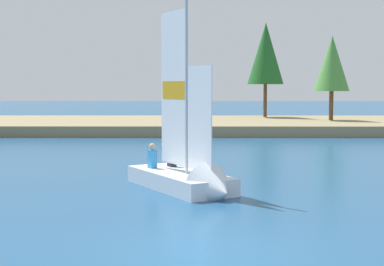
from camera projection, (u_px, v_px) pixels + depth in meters
name	position (u px, v px, depth m)	size (l,w,h in m)	color
ground_plane	(207.00, 255.00, 10.49)	(200.00, 200.00, 0.00)	navy
shore_bank	(198.00, 125.00, 39.90)	(80.00, 12.20, 0.66)	#897A56
shoreline_tree_midleft	(266.00, 54.00, 43.34)	(2.73, 2.73, 7.09)	brown
shoreline_tree_centre	(332.00, 64.00, 39.50)	(2.42, 2.42, 5.78)	brown
sailboat	(192.00, 177.00, 16.61)	(3.61, 4.66, 6.56)	silver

